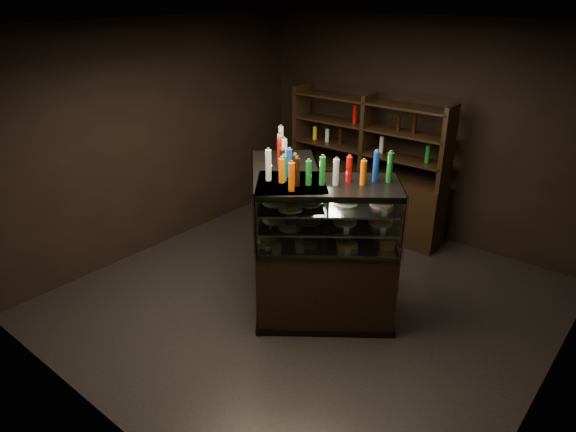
% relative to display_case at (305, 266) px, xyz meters
% --- Properties ---
extents(ground, '(5.00, 5.00, 0.00)m').
position_rel_display_case_xyz_m(ground, '(-0.06, 0.14, -0.52)').
color(ground, black).
rests_on(ground, ground).
extents(room_shell, '(5.02, 5.02, 3.01)m').
position_rel_display_case_xyz_m(room_shell, '(-0.06, 0.14, 1.42)').
color(room_shell, black).
rests_on(room_shell, ground).
extents(display_case, '(2.13, 1.55, 1.58)m').
position_rel_display_case_xyz_m(display_case, '(0.00, 0.00, 0.00)').
color(display_case, black).
rests_on(display_case, ground).
extents(food_display, '(1.68, 1.06, 0.48)m').
position_rel_display_case_xyz_m(food_display, '(-0.00, -0.00, 0.69)').
color(food_display, gold).
rests_on(food_display, display_case).
extents(bottles_top, '(1.50, 0.92, 0.30)m').
position_rel_display_case_xyz_m(bottles_top, '(0.00, 0.00, 1.19)').
color(bottles_top, black).
rests_on(bottles_top, display_case).
extents(potted_conifer, '(0.34, 0.34, 0.73)m').
position_rel_display_case_xyz_m(potted_conifer, '(0.44, 0.90, -0.11)').
color(potted_conifer, black).
rests_on(potted_conifer, ground).
extents(back_shelving, '(2.38, 0.47, 2.00)m').
position_rel_display_case_xyz_m(back_shelving, '(-0.61, 2.19, 0.08)').
color(back_shelving, black).
rests_on(back_shelving, ground).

